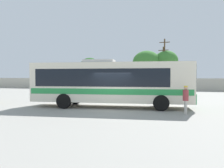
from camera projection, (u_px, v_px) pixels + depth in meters
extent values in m
plane|color=gray|center=(137.00, 97.00, 24.34)|extent=(300.00, 300.00, 0.00)
cube|color=#B2AD9E|center=(150.00, 84.00, 36.13)|extent=(80.00, 0.30, 1.97)
cube|color=silver|center=(111.00, 82.00, 15.94)|extent=(11.56, 3.87, 2.78)
cube|color=black|center=(103.00, 78.00, 16.02)|extent=(9.53, 3.66, 1.22)
cube|color=green|center=(111.00, 90.00, 15.96)|extent=(11.33, 3.86, 0.39)
cube|color=#19212D|center=(193.00, 75.00, 15.00)|extent=(0.31, 2.28, 1.44)
cube|color=green|center=(192.00, 98.00, 15.05)|extent=(0.35, 2.49, 0.67)
cube|color=#B2B2B2|center=(99.00, 61.00, 16.03)|extent=(2.35, 1.65, 0.24)
cylinder|color=black|center=(159.00, 99.00, 16.62)|extent=(1.07, 0.42, 1.04)
cylinder|color=black|center=(161.00, 103.00, 14.21)|extent=(1.07, 0.42, 1.04)
cylinder|color=black|center=(75.00, 98.00, 17.70)|extent=(1.07, 0.42, 1.04)
cylinder|color=black|center=(64.00, 101.00, 15.29)|extent=(1.07, 0.42, 1.04)
cylinder|color=#B7B2A8|center=(185.00, 107.00, 13.04)|extent=(0.15, 0.15, 0.81)
cylinder|color=#B7B2A8|center=(186.00, 108.00, 12.89)|extent=(0.15, 0.15, 0.81)
cylinder|color=#99383D|center=(186.00, 95.00, 12.94)|extent=(0.35, 0.35, 0.64)
sphere|color=tan|center=(186.00, 88.00, 12.93)|extent=(0.22, 0.22, 0.22)
cylinder|color=yellow|center=(186.00, 86.00, 12.92)|extent=(0.23, 0.23, 0.07)
cube|color=black|center=(76.00, 86.00, 35.84)|extent=(4.42, 2.00, 0.60)
cube|color=black|center=(77.00, 83.00, 35.77)|extent=(2.46, 1.77, 0.49)
cylinder|color=black|center=(66.00, 88.00, 35.31)|extent=(0.65, 0.25, 0.64)
cylinder|color=black|center=(70.00, 88.00, 37.02)|extent=(0.65, 0.25, 0.64)
cylinder|color=black|center=(82.00, 89.00, 34.68)|extent=(0.65, 0.25, 0.64)
cylinder|color=black|center=(85.00, 88.00, 36.39)|extent=(0.65, 0.25, 0.64)
cube|color=maroon|center=(115.00, 87.00, 33.66)|extent=(4.16, 2.00, 0.60)
cube|color=black|center=(116.00, 84.00, 33.57)|extent=(2.32, 1.76, 0.49)
cylinder|color=black|center=(105.00, 89.00, 33.24)|extent=(0.65, 0.25, 0.64)
cylinder|color=black|center=(109.00, 89.00, 34.91)|extent=(0.65, 0.25, 0.64)
cylinder|color=black|center=(121.00, 90.00, 32.42)|extent=(0.65, 0.25, 0.64)
cylinder|color=black|center=(124.00, 89.00, 34.09)|extent=(0.65, 0.25, 0.64)
cylinder|color=#4C3823|center=(163.00, 68.00, 38.40)|extent=(0.24, 0.24, 7.45)
cube|color=#473321|center=(163.00, 50.00, 38.30)|extent=(1.77, 0.56, 0.12)
cylinder|color=#4C3823|center=(164.00, 64.00, 38.24)|extent=(0.24, 0.24, 8.81)
cube|color=#473321|center=(165.00, 42.00, 38.12)|extent=(1.80, 0.19, 0.12)
cylinder|color=brown|center=(90.00, 80.00, 42.90)|extent=(0.32, 0.32, 3.00)
ellipsoid|color=#23561E|center=(90.00, 66.00, 42.80)|extent=(3.75, 3.75, 3.19)
cylinder|color=brown|center=(146.00, 81.00, 39.47)|extent=(0.32, 0.32, 2.98)
ellipsoid|color=#38752D|center=(147.00, 63.00, 39.36)|extent=(5.01, 5.01, 4.26)
cylinder|color=brown|center=(166.00, 79.00, 39.09)|extent=(0.32, 0.32, 3.67)
ellipsoid|color=#38752D|center=(166.00, 60.00, 38.98)|extent=(4.10, 4.10, 3.49)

